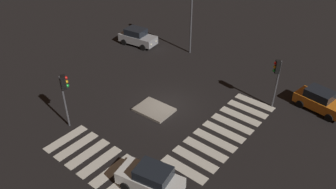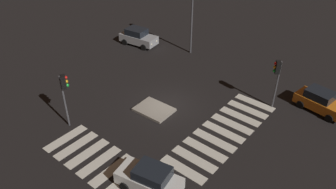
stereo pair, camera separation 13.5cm
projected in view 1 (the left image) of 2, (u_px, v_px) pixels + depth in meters
name	position (u px, v px, depth m)	size (l,w,h in m)	color
ground_plane	(168.00, 105.00, 26.16)	(80.00, 80.00, 0.00)	black
traffic_island	(154.00, 110.00, 25.53)	(2.82, 2.16, 0.18)	gray
car_silver	(137.00, 37.00, 34.84)	(4.10, 2.26, 1.72)	#9EA0A5
car_white	(151.00, 179.00, 18.86)	(3.98, 2.33, 1.65)	silver
car_orange	(320.00, 101.00, 25.25)	(3.93, 2.22, 1.64)	orange
traffic_light_north	(277.00, 73.00, 24.38)	(0.53, 0.54, 3.96)	#47474C
traffic_light_south	(64.00, 89.00, 22.42)	(0.54, 0.53, 4.07)	#47474C
crosswalk_near	(94.00, 158.00, 21.37)	(6.45, 3.20, 0.02)	silver
crosswalk_side	(224.00, 132.00, 23.50)	(3.20, 9.90, 0.02)	silver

